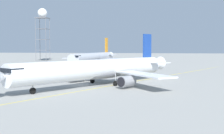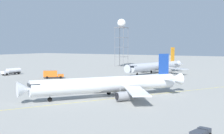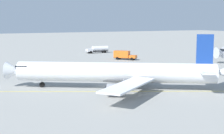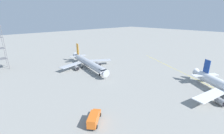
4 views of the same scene
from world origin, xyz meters
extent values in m
plane|color=gray|center=(0.00, 0.00, 0.00)|extent=(600.00, 600.00, 0.00)
cylinder|color=white|center=(-0.13, 3.05, 3.37)|extent=(35.20, 24.85, 3.91)
cone|color=white|center=(17.40, -8.40, 3.37)|extent=(4.54, 4.75, 3.71)
cone|color=white|center=(-17.92, 14.65, 3.67)|extent=(5.16, 4.97, 3.32)
cube|color=black|center=(15.56, -7.20, 4.25)|extent=(3.82, 4.09, 0.70)
ellipsoid|color=slate|center=(-1.79, 4.13, 2.29)|extent=(13.83, 10.71, 2.15)
cube|color=#193D93|center=(-14.68, 12.54, 8.16)|extent=(2.81, 1.95, 5.67)
cube|color=white|center=(-12.86, 15.34, 4.15)|extent=(4.98, 5.71, 0.20)
cube|color=white|center=(-16.51, 9.74, 4.15)|extent=(4.98, 5.71, 0.20)
cube|color=white|center=(2.49, 12.76, 2.68)|extent=(14.75, 12.28, 0.28)
cube|color=white|center=(-7.97, -3.27, 2.68)|extent=(7.26, 15.76, 0.28)
cylinder|color=gray|center=(3.18, 9.58, 1.36)|extent=(3.86, 3.54, 2.14)
cylinder|color=black|center=(4.57, 8.67, 1.36)|extent=(1.12, 1.60, 1.82)
cylinder|color=gray|center=(-4.78, -2.62, 1.36)|extent=(3.86, 3.54, 2.14)
cylinder|color=black|center=(-3.39, -3.53, 1.36)|extent=(1.12, 1.60, 1.82)
cylinder|color=#9EA0A5|center=(12.43, -5.15, 1.62)|extent=(0.20, 0.20, 2.13)
cylinder|color=black|center=(12.43, -5.15, 0.55)|extent=(1.09, 0.85, 1.10)
cylinder|color=#9EA0A5|center=(0.04, 6.93, 1.62)|extent=(0.20, 0.20, 2.13)
cylinder|color=black|center=(0.04, 6.93, 0.55)|extent=(1.09, 0.85, 1.10)
cylinder|color=#9EA0A5|center=(-3.62, 1.32, 1.62)|extent=(0.20, 0.20, 2.13)
cylinder|color=black|center=(-3.62, 1.32, 0.55)|extent=(1.09, 0.85, 1.10)
cone|color=#B2B7C1|center=(-48.63, -16.54, 3.39)|extent=(3.59, 4.04, 3.56)
cube|color=#232326|center=(-28.23, -65.53, 0.65)|extent=(9.54, 2.50, 0.20)
cube|color=silver|center=(-24.70, -65.68, 1.30)|extent=(2.50, 2.59, 1.10)
cube|color=black|center=(-23.60, -65.72, 1.47)|extent=(0.17, 2.09, 0.62)
cylinder|color=silver|center=(-29.53, -65.48, 1.81)|extent=(6.94, 2.40, 2.12)
cylinder|color=black|center=(-24.87, -64.42, 0.55)|extent=(1.11, 0.32, 1.10)
cylinder|color=black|center=(-24.97, -66.91, 0.55)|extent=(1.11, 0.32, 1.10)
cylinder|color=black|center=(-31.20, -64.17, 0.55)|extent=(1.11, 0.32, 1.10)
cylinder|color=black|center=(-31.30, -66.66, 0.55)|extent=(1.11, 0.32, 1.10)
cube|color=#232326|center=(-26.75, -39.12, 0.60)|extent=(6.73, 7.37, 0.20)
cube|color=orange|center=(-28.57, -37.01, 1.20)|extent=(3.37, 3.37, 1.00)
cube|color=black|center=(-29.28, -36.18, 1.35)|extent=(1.58, 1.37, 0.56)
cube|color=orange|center=(-25.91, -40.10, 1.90)|extent=(5.32, 5.64, 2.40)
cylinder|color=black|center=(-29.48, -37.79, 0.50)|extent=(0.86, 0.94, 1.00)
cylinder|color=black|center=(-27.66, -36.23, 0.50)|extent=(0.86, 0.94, 1.00)
cylinder|color=black|center=(-26.00, -41.83, 0.50)|extent=(0.86, 0.94, 1.00)
cylinder|color=black|center=(-24.18, -40.27, 0.50)|extent=(0.86, 0.94, 1.00)
cube|color=yellow|center=(-2.21, 6.87, 0.00)|extent=(122.56, 62.90, 0.01)
camera|label=1|loc=(59.22, 16.06, 7.95)|focal=48.02mm
camera|label=2|loc=(67.43, 45.64, 13.59)|focal=50.23mm
camera|label=3|loc=(30.52, 60.44, 13.59)|focal=53.02mm
camera|label=4|loc=(3.48, -60.45, 28.65)|focal=24.61mm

